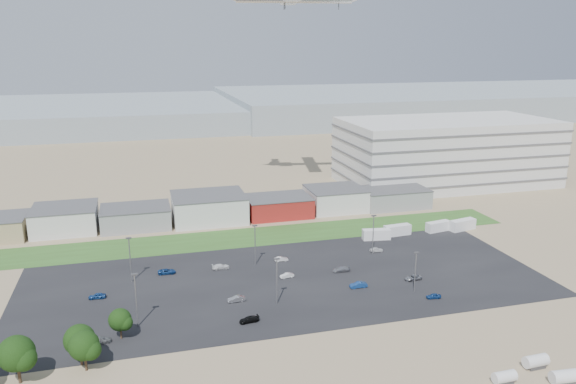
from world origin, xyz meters
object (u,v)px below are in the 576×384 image
object	(u,v)px
parked_car_10	(101,340)
parked_car_8	(376,250)
parked_car_12	(341,269)
parked_car_1	(358,285)
parked_car_5	(97,296)
parked_car_2	(434,296)
parked_car_11	(281,259)
parked_car_3	(249,319)
parked_car_6	(221,267)
parked_car_4	(236,299)
parked_car_0	(413,278)
parked_car_7	(287,275)
parked_car_9	(167,271)
box_trailer_a	(376,234)
storage_tank_nw	(504,377)

from	to	relation	value
parked_car_10	parked_car_8	bearing A→B (deg)	-65.32
parked_car_12	parked_car_1	bearing A→B (deg)	4.43
parked_car_5	parked_car_10	world-z (taller)	parked_car_5
parked_car_2	parked_car_11	xyz separation A→B (m)	(-26.31, 29.46, 0.02)
parked_car_3	parked_car_10	size ratio (longest dim) A/B	1.04
parked_car_5	parked_car_11	distance (m)	45.00
parked_car_6	parked_car_2	bearing A→B (deg)	-126.73
parked_car_8	parked_car_11	size ratio (longest dim) A/B	1.02
parked_car_3	parked_car_5	distance (m)	35.18
parked_car_5	parked_car_11	world-z (taller)	parked_car_5
parked_car_4	parked_car_11	world-z (taller)	parked_car_4
parked_car_0	parked_car_11	xyz separation A→B (m)	(-26.67, 19.43, -0.01)
parked_car_3	parked_car_7	world-z (taller)	parked_car_3
parked_car_7	parked_car_9	xyz separation A→B (m)	(-27.11, 9.77, 0.04)
parked_car_7	parked_car_1	bearing A→B (deg)	48.41
parked_car_1	parked_car_4	size ratio (longest dim) A/B	1.07
box_trailer_a	parked_car_9	distance (m)	59.09
parked_car_5	parked_car_9	bearing A→B (deg)	126.17
parked_car_2	parked_car_7	distance (m)	33.59
storage_tank_nw	parked_car_9	bearing A→B (deg)	129.81
parked_car_4	parked_car_8	xyz separation A→B (m)	(40.96, 19.51, -0.02)
parked_car_2	parked_car_0	bearing A→B (deg)	-174.86
parked_car_2	parked_car_12	distance (m)	23.67
parked_car_1	parked_car_9	world-z (taller)	parked_car_1
parked_car_7	parked_car_9	distance (m)	28.81
box_trailer_a	parked_car_11	distance (m)	31.15
storage_tank_nw	parked_car_4	xyz separation A→B (m)	(-36.56, 40.73, -0.52)
parked_car_1	parked_car_3	bearing A→B (deg)	-69.67
parked_car_7	parked_car_12	world-z (taller)	parked_car_12
parked_car_0	parked_car_1	size ratio (longest dim) A/B	1.03
parked_car_0	parked_car_5	bearing A→B (deg)	-103.75
parked_car_5	parked_car_3	bearing A→B (deg)	60.86
parked_car_0	parked_car_4	distance (m)	41.73
parked_car_5	parked_car_11	bearing A→B (deg)	107.06
parked_car_5	parked_car_10	bearing A→B (deg)	8.51
parked_car_3	parked_car_12	size ratio (longest dim) A/B	0.95
parked_car_7	parked_car_9	bearing A→B (deg)	-116.99
storage_tank_nw	parked_car_10	xyz separation A→B (m)	(-63.66, 30.55, -0.58)
storage_tank_nw	parked_car_3	size ratio (longest dim) A/B	0.96
storage_tank_nw	parked_car_8	xyz separation A→B (m)	(4.40, 60.24, -0.54)
parked_car_0	parked_car_6	bearing A→B (deg)	-119.98
parked_car_2	parked_car_3	world-z (taller)	parked_car_3
parked_car_6	parked_car_8	size ratio (longest dim) A/B	1.19
parked_car_2	parked_car_3	distance (m)	40.56
parked_car_0	parked_car_7	bearing A→B (deg)	-114.31
parked_car_2	parked_car_9	distance (m)	61.89
parked_car_5	parked_car_10	xyz separation A→B (m)	(1.63, -19.64, -0.06)
parked_car_4	parked_car_8	bearing A→B (deg)	113.49
parked_car_8	parked_car_1	bearing A→B (deg)	152.72
parked_car_9	storage_tank_nw	bearing A→B (deg)	-136.78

